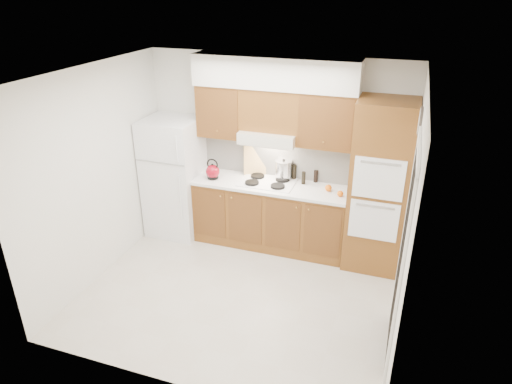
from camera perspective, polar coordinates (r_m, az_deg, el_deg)
floor at (r=5.68m, az=-2.17°, el=-12.33°), size 3.60×3.60×0.00m
ceiling at (r=4.60m, az=-2.71°, el=14.40°), size 3.60×3.60×0.00m
wall_back at (r=6.32m, az=2.48°, el=5.14°), size 3.60×0.02×2.60m
wall_left at (r=5.85m, az=-19.12°, el=2.06°), size 0.02×3.00×2.60m
wall_right at (r=4.72m, az=18.47°, el=-3.39°), size 0.02×3.00×2.60m
fridge at (r=6.68m, az=-10.13°, el=1.83°), size 0.75×0.72×1.72m
base_cabinets at (r=6.39m, az=1.79°, el=-2.95°), size 2.11×0.60×0.90m
countertop at (r=6.18m, az=1.82°, el=0.87°), size 2.13×0.62×0.04m
backsplash at (r=6.32m, az=2.65°, el=4.39°), size 2.11×0.03×0.56m
oven_cabinet at (r=5.87m, az=15.11°, el=0.57°), size 0.70×0.65×2.20m
upper_cab_left at (r=6.23m, az=-4.28°, el=10.12°), size 0.63×0.33×0.70m
upper_cab_right at (r=5.84m, az=8.93°, el=8.87°), size 0.73×0.33×0.70m
range_hood at (r=6.03m, az=1.69°, el=6.94°), size 0.75×0.45×0.15m
upper_cab_over_hood at (r=5.99m, az=1.90°, el=10.29°), size 0.75×0.33×0.55m
soffit at (r=5.86m, az=2.41°, el=14.71°), size 2.13×0.36×0.40m
cooktop at (r=6.20m, az=1.44°, el=1.22°), size 0.74×0.50×0.01m
doorway at (r=4.54m, az=17.74°, el=-8.16°), size 0.02×0.90×2.10m
wall_clock at (r=4.93m, az=19.85°, el=8.31°), size 0.02×0.30×0.30m
kettle at (r=6.31m, az=-5.44°, el=2.56°), size 0.25×0.25×0.19m
cutting_board at (r=6.41m, az=-0.13°, el=3.93°), size 0.33×0.20×0.41m
stock_pot at (r=6.26m, az=3.46°, el=2.85°), size 0.27×0.27×0.23m
condiment_a at (r=6.29m, az=4.79°, el=2.50°), size 0.07×0.07×0.21m
condiment_b at (r=6.16m, az=5.96°, el=1.77°), size 0.07×0.07×0.17m
condiment_c at (r=6.24m, az=7.49°, el=1.97°), size 0.08×0.08×0.17m
orange_near at (r=5.88m, az=10.47°, el=-0.20°), size 0.10×0.10×0.08m
orange_far at (r=6.01m, az=9.04°, el=0.50°), size 0.09×0.09×0.09m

